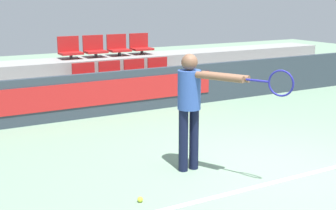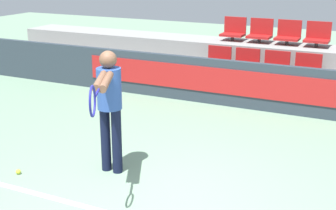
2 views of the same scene
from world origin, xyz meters
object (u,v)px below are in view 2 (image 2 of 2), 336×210
(stadium_chair_3, at_px, (307,70))
(tennis_ball, at_px, (18,172))
(stadium_chair_1, at_px, (246,64))
(stadium_chair_7, at_px, (318,36))
(tennis_player, at_px, (109,100))
(stadium_chair_5, at_px, (260,33))
(stadium_chair_6, at_px, (288,34))
(stadium_chair_2, at_px, (276,67))
(stadium_chair_4, at_px, (234,31))
(stadium_chair_0, at_px, (218,61))

(stadium_chair_3, bearing_deg, tennis_ball, -120.83)
(stadium_chair_1, height_order, stadium_chair_7, stadium_chair_7)
(stadium_chair_1, relative_size, tennis_player, 0.31)
(stadium_chair_1, relative_size, stadium_chair_5, 1.00)
(stadium_chair_1, bearing_deg, tennis_player, -97.41)
(stadium_chair_6, bearing_deg, stadium_chair_2, -90.00)
(tennis_player, bearing_deg, stadium_chair_4, 64.99)
(stadium_chair_1, relative_size, stadium_chair_6, 1.00)
(stadium_chair_1, bearing_deg, stadium_chair_0, 180.00)
(tennis_ball, bearing_deg, stadium_chair_3, 59.17)
(stadium_chair_4, distance_m, tennis_ball, 5.90)
(stadium_chair_1, xyz_separation_m, stadium_chair_5, (0.00, 0.97, 0.49))
(stadium_chair_0, distance_m, stadium_chair_2, 1.19)
(tennis_player, xyz_separation_m, tennis_ball, (-1.09, -0.55, -0.97))
(stadium_chair_3, xyz_separation_m, stadium_chair_4, (-1.78, 0.97, 0.49))
(stadium_chair_1, xyz_separation_m, stadium_chair_3, (1.19, 0.00, 0.00))
(stadium_chair_4, xyz_separation_m, tennis_ball, (-1.04, -5.69, -1.15))
(stadium_chair_3, height_order, stadium_chair_4, stadium_chair_4)
(stadium_chair_3, relative_size, stadium_chair_5, 1.00)
(stadium_chair_2, distance_m, stadium_chair_3, 0.59)
(stadium_chair_0, distance_m, stadium_chair_4, 1.08)
(stadium_chair_5, relative_size, stadium_chair_7, 1.00)
(stadium_chair_2, height_order, stadium_chair_3, same)
(tennis_ball, bearing_deg, tennis_player, 26.65)
(stadium_chair_5, xyz_separation_m, tennis_player, (-0.54, -5.14, -0.18))
(stadium_chair_0, xyz_separation_m, stadium_chair_6, (1.19, 0.97, 0.49))
(stadium_chair_1, distance_m, stadium_chair_3, 1.19)
(stadium_chair_0, relative_size, tennis_ball, 7.59)
(stadium_chair_2, xyz_separation_m, tennis_player, (-1.14, -4.18, 0.31))
(stadium_chair_2, height_order, stadium_chair_5, stadium_chair_5)
(stadium_chair_2, bearing_deg, stadium_chair_3, 0.00)
(stadium_chair_4, relative_size, stadium_chair_7, 1.00)
(stadium_chair_0, relative_size, stadium_chair_2, 1.00)
(stadium_chair_1, height_order, stadium_chair_2, same)
(stadium_chair_3, xyz_separation_m, stadium_chair_5, (-1.19, 0.97, 0.49))
(stadium_chair_4, distance_m, stadium_chair_7, 1.78)
(stadium_chair_5, distance_m, stadium_chair_6, 0.59)
(stadium_chair_5, bearing_deg, stadium_chair_7, 0.00)
(stadium_chair_0, height_order, stadium_chair_5, stadium_chair_5)
(stadium_chair_2, bearing_deg, stadium_chair_6, 90.00)
(stadium_chair_0, distance_m, stadium_chair_6, 1.61)
(tennis_player, bearing_deg, stadium_chair_7, 45.84)
(stadium_chair_2, bearing_deg, stadium_chair_4, 140.84)
(stadium_chair_0, bearing_deg, stadium_chair_6, 39.16)
(stadium_chair_4, distance_m, stadium_chair_5, 0.59)
(stadium_chair_2, height_order, tennis_ball, stadium_chair_2)
(stadium_chair_5, bearing_deg, stadium_chair_1, -90.00)
(stadium_chair_1, distance_m, stadium_chair_5, 1.08)
(stadium_chair_2, xyz_separation_m, stadium_chair_3, (0.59, 0.00, 0.00))
(stadium_chair_2, bearing_deg, stadium_chair_1, 180.00)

